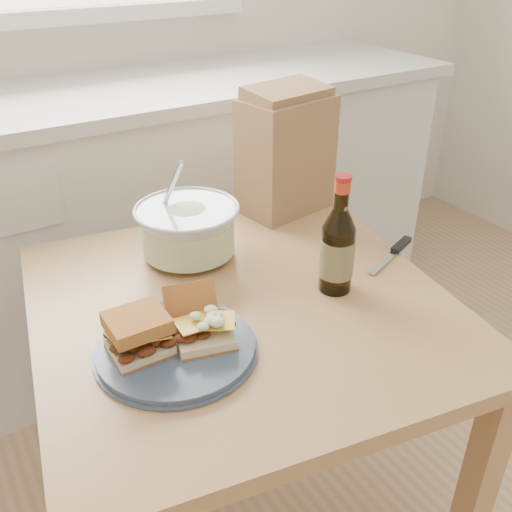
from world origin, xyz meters
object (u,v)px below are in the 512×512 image
coleslaw_bowl (188,232)px  paper_bag (286,155)px  plate (176,348)px  beer_bottle (337,249)px  dining_table (243,339)px

coleslaw_bowl → paper_bag: (0.34, 0.10, 0.09)m
plate → coleslaw_bowl: 0.36m
coleslaw_bowl → paper_bag: 0.37m
beer_bottle → paper_bag: size_ratio=0.85×
dining_table → paper_bag: 0.53m
plate → coleslaw_bowl: bearing=60.2°
beer_bottle → paper_bag: paper_bag is taller
plate → paper_bag: (0.52, 0.41, 0.14)m
plate → coleslaw_bowl: (0.18, 0.31, 0.05)m
dining_table → paper_bag: (0.33, 0.33, 0.26)m
dining_table → beer_bottle: bearing=-9.0°
paper_bag → dining_table: bearing=-144.2°
dining_table → coleslaw_bowl: size_ratio=3.98×
plate → beer_bottle: beer_bottle is taller
plate → dining_table: bearing=23.4°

